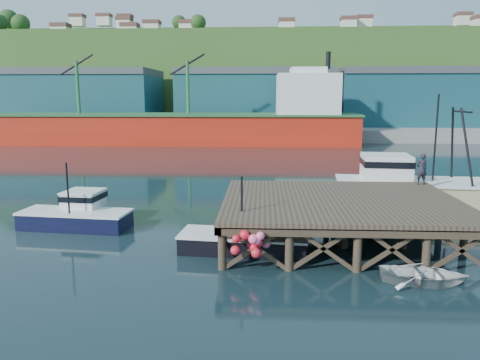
# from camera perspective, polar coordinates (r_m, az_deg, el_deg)

# --- Properties ---
(ground) EXTENTS (300.00, 300.00, 0.00)m
(ground) POSITION_cam_1_polar(r_m,az_deg,el_deg) (24.84, -0.76, -6.94)
(ground) COLOR black
(ground) RESTS_ON ground
(wharf) EXTENTS (12.00, 10.00, 2.62)m
(wharf) POSITION_cam_1_polar(r_m,az_deg,el_deg) (24.43, 12.20, -2.75)
(wharf) COLOR brown
(wharf) RESTS_ON ground
(far_quay) EXTENTS (160.00, 40.00, 2.00)m
(far_quay) POSITION_cam_1_polar(r_m,az_deg,el_deg) (93.91, 1.94, 6.36)
(far_quay) COLOR gray
(far_quay) RESTS_ON ground
(warehouse_left) EXTENTS (32.00, 16.00, 9.00)m
(warehouse_left) POSITION_cam_1_polar(r_m,az_deg,el_deg) (95.91, -19.78, 9.14)
(warehouse_left) COLOR #1A4658
(warehouse_left) RESTS_ON far_quay
(warehouse_mid) EXTENTS (28.00, 16.00, 9.00)m
(warehouse_mid) POSITION_cam_1_polar(r_m,az_deg,el_deg) (88.70, 1.91, 9.69)
(warehouse_mid) COLOR #1A4658
(warehouse_mid) RESTS_ON far_quay
(warehouse_right) EXTENTS (30.00, 16.00, 9.00)m
(warehouse_right) POSITION_cam_1_polar(r_m,az_deg,el_deg) (93.15, 20.94, 9.06)
(warehouse_right) COLOR #1A4658
(warehouse_right) RESTS_ON far_quay
(cargo_ship) EXTENTS (55.50, 10.00, 13.75)m
(cargo_ship) POSITION_cam_1_polar(r_m,az_deg,el_deg) (72.48, -5.09, 7.01)
(cargo_ship) COLOR red
(cargo_ship) RESTS_ON ground
(hillside) EXTENTS (220.00, 50.00, 22.00)m
(hillside) POSITION_cam_1_polar(r_m,az_deg,el_deg) (123.74, 2.21, 11.92)
(hillside) COLOR #2D511E
(hillside) RESTS_ON ground
(boat_navy) EXTENTS (6.29, 3.62, 3.81)m
(boat_navy) POSITION_cam_1_polar(r_m,az_deg,el_deg) (28.00, -19.19, -3.91)
(boat_navy) COLOR black
(boat_navy) RESTS_ON ground
(boat_black) EXTENTS (6.27, 5.24, 3.75)m
(boat_black) POSITION_cam_1_polar(r_m,az_deg,el_deg) (22.62, 0.55, -6.84)
(boat_black) COLOR black
(boat_black) RESTS_ON ground
(trawler) EXTENTS (11.41, 4.88, 7.45)m
(trawler) POSITION_cam_1_polar(r_m,az_deg,el_deg) (32.51, 21.12, -0.73)
(trawler) COLOR #C7B781
(trawler) RESTS_ON ground
(dinghy) EXTENTS (3.74, 2.94, 0.70)m
(dinghy) POSITION_cam_1_polar(r_m,az_deg,el_deg) (20.23, 21.44, -10.69)
(dinghy) COLOR silver
(dinghy) RESTS_ON ground
(dockworker) EXTENTS (0.72, 0.51, 1.85)m
(dockworker) POSITION_cam_1_polar(r_m,az_deg,el_deg) (29.71, 21.25, 1.25)
(dockworker) COLOR black
(dockworker) RESTS_ON wharf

